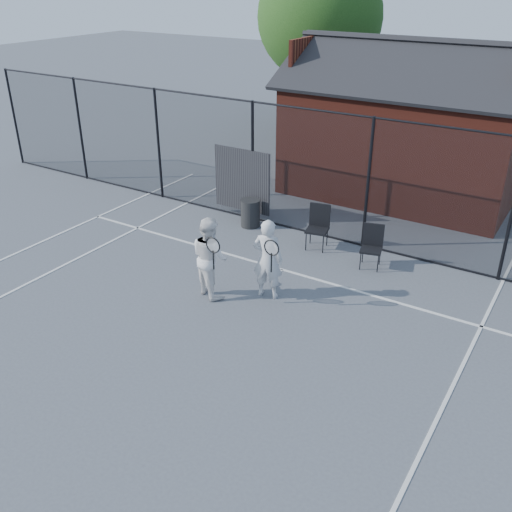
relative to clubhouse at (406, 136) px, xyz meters
The scene contains 10 objects.
ground 9.16m from the clubhouse, 93.18° to the right, with size 80.00×80.00×0.00m, color #4E525A.
court_lines 10.46m from the clubhouse, 92.77° to the right, with size 11.02×18.00×0.01m.
fence 4.09m from the clubhouse, 101.37° to the right, with size 22.04×3.00×3.00m.
clubhouse is the anchor object (origin of this frame).
tree_left 7.21m from the clubhouse, 138.01° to the left, with size 4.48×4.48×6.44m.
player_front 7.14m from the clubhouse, 91.71° to the right, with size 0.76×0.59×1.62m.
player_back 7.73m from the clubhouse, 99.03° to the right, with size 0.96×0.87×1.61m.
chair_left 4.80m from the clubhouse, 94.40° to the right, with size 0.48×0.50×0.99m, color black.
chair_right 5.14m from the clubhouse, 78.04° to the right, with size 0.44×0.46×0.92m, color black.
waste_bin 5.13m from the clubhouse, 117.77° to the right, with size 0.47×0.47×0.69m, color black.
Camera 1 is at (5.19, -6.39, 5.75)m, focal length 40.00 mm.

